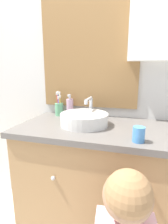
{
  "coord_description": "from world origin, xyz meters",
  "views": [
    {
      "loc": [
        0.15,
        -0.73,
        1.2
      ],
      "look_at": [
        -0.14,
        0.27,
        0.96
      ],
      "focal_mm": 28.0,
      "sensor_mm": 36.0,
      "label": 1
    }
  ],
  "objects_px": {
    "toothbrush_holder": "(59,108)",
    "drinking_cup": "(139,134)",
    "sink_basin": "(85,119)",
    "soap_dispenser": "(70,107)"
  },
  "relations": [
    {
      "from": "sink_basin",
      "to": "soap_dispenser",
      "type": "xyz_separation_m",
      "value": [
        -0.18,
        0.2,
        0.03
      ]
    },
    {
      "from": "drinking_cup",
      "to": "sink_basin",
      "type": "bearing_deg",
      "value": 148.84
    },
    {
      "from": "toothbrush_holder",
      "to": "soap_dispenser",
      "type": "distance_m",
      "value": 0.09
    },
    {
      "from": "sink_basin",
      "to": "soap_dispenser",
      "type": "height_order",
      "value": "soap_dispenser"
    },
    {
      "from": "toothbrush_holder",
      "to": "drinking_cup",
      "type": "distance_m",
      "value": 0.72
    },
    {
      "from": "sink_basin",
      "to": "drinking_cup",
      "type": "relative_size",
      "value": 4.63
    },
    {
      "from": "toothbrush_holder",
      "to": "drinking_cup",
      "type": "bearing_deg",
      "value": -33.03
    },
    {
      "from": "sink_basin",
      "to": "toothbrush_holder",
      "type": "bearing_deg",
      "value": 144.7
    },
    {
      "from": "toothbrush_holder",
      "to": "soap_dispenser",
      "type": "xyz_separation_m",
      "value": [
        0.09,
        0.02,
        0.01
      ]
    },
    {
      "from": "sink_basin",
      "to": "drinking_cup",
      "type": "xyz_separation_m",
      "value": [
        0.34,
        -0.2,
        -0.0
      ]
    }
  ]
}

